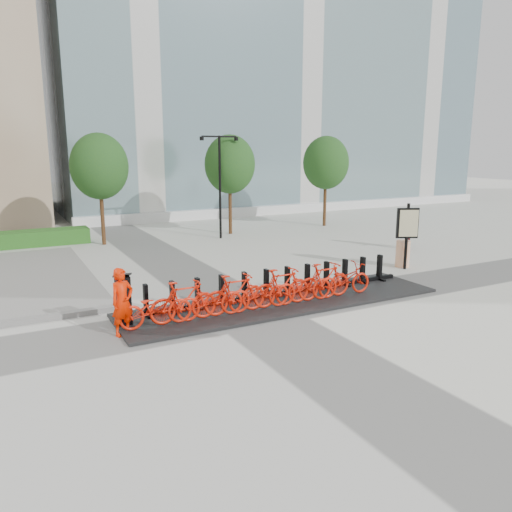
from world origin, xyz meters
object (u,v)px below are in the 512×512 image
map_sign (407,226)px  pedestrian (405,228)px  kiosk (123,299)px  construction_barrel (403,254)px  worker_red (122,302)px  bike_0 (156,307)px

map_sign → pedestrian: bearing=71.6°
kiosk → pedestrian: bearing=18.9°
construction_barrel → worker_red: bearing=-168.7°
worker_red → construction_barrel: bearing=-11.0°
construction_barrel → map_sign: bearing=-118.3°
kiosk → construction_barrel: kiosk is taller
bike_0 → construction_barrel: 10.44m
construction_barrel → map_sign: map_sign is taller
kiosk → bike_0: bearing=-36.7°
worker_red → pedestrian: pedestrian is taller
worker_red → construction_barrel: 11.23m
bike_0 → worker_red: bearing=90.7°
kiosk → map_sign: bearing=8.4°
kiosk → pedestrian: pedestrian is taller
worker_red → pedestrian: 14.43m
kiosk → construction_barrel: bearing=10.0°
kiosk → worker_red: size_ratio=0.82×
kiosk → pedestrian: size_ratio=0.74×
pedestrian → map_sign: (-2.77, -2.94, 0.71)m
construction_barrel → bike_0: bearing=-167.8°
kiosk → map_sign: map_sign is taller
bike_0 → pedestrian: bearing=-69.4°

